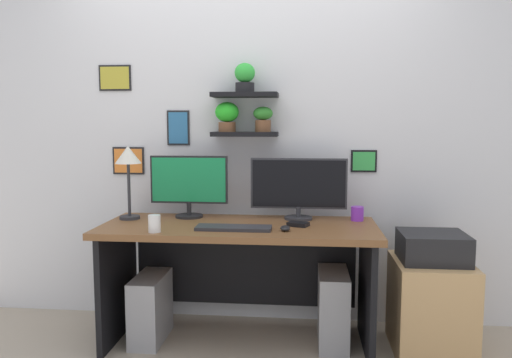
% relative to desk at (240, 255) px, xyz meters
% --- Properties ---
extents(ground_plane, '(8.00, 8.00, 0.00)m').
position_rel_desk_xyz_m(ground_plane, '(0.00, -0.06, -0.54)').
color(ground_plane, tan).
extents(back_wall_assembly, '(4.40, 0.24, 2.70)m').
position_rel_desk_xyz_m(back_wall_assembly, '(-0.00, 0.38, 0.81)').
color(back_wall_assembly, silver).
rests_on(back_wall_assembly, ground).
extents(desk, '(1.68, 0.68, 0.75)m').
position_rel_desk_xyz_m(desk, '(0.00, 0.00, 0.00)').
color(desk, brown).
rests_on(desk, ground).
extents(monitor_left, '(0.51, 0.18, 0.41)m').
position_rel_desk_xyz_m(monitor_left, '(-0.36, 0.16, 0.43)').
color(monitor_left, black).
rests_on(monitor_left, desk).
extents(monitor_right, '(0.62, 0.18, 0.39)m').
position_rel_desk_xyz_m(monitor_right, '(0.36, 0.16, 0.42)').
color(monitor_right, '#2D2D33').
rests_on(monitor_right, desk).
extents(keyboard, '(0.44, 0.14, 0.02)m').
position_rel_desk_xyz_m(keyboard, '(-0.01, -0.20, 0.22)').
color(keyboard, '#2D2D33').
rests_on(keyboard, desk).
extents(computer_mouse, '(0.06, 0.09, 0.03)m').
position_rel_desk_xyz_m(computer_mouse, '(0.29, -0.20, 0.22)').
color(computer_mouse, black).
rests_on(computer_mouse, desk).
extents(desk_lamp, '(0.17, 0.17, 0.47)m').
position_rel_desk_xyz_m(desk_lamp, '(-0.73, 0.06, 0.58)').
color(desk_lamp, '#2D2D33').
rests_on(desk_lamp, desk).
extents(coffee_mug, '(0.08, 0.08, 0.09)m').
position_rel_desk_xyz_m(coffee_mug, '(0.73, 0.15, 0.25)').
color(coffee_mug, purple).
rests_on(coffee_mug, desk).
extents(pen_cup, '(0.07, 0.07, 0.10)m').
position_rel_desk_xyz_m(pen_cup, '(-0.45, -0.32, 0.26)').
color(pen_cup, white).
rests_on(pen_cup, desk).
extents(scissors_tray, '(0.14, 0.12, 0.02)m').
position_rel_desk_xyz_m(scissors_tray, '(0.36, -0.06, 0.22)').
color(scissors_tray, black).
rests_on(scissors_tray, desk).
extents(drawer_cabinet, '(0.44, 0.50, 0.55)m').
position_rel_desk_xyz_m(drawer_cabinet, '(1.16, -0.06, -0.27)').
color(drawer_cabinet, tan).
rests_on(drawer_cabinet, ground).
extents(printer, '(0.38, 0.34, 0.17)m').
position_rel_desk_xyz_m(printer, '(1.16, -0.06, 0.10)').
color(printer, black).
rests_on(printer, drawer_cabinet).
extents(computer_tower_left, '(0.18, 0.40, 0.42)m').
position_rel_desk_xyz_m(computer_tower_left, '(-0.56, -0.07, -0.33)').
color(computer_tower_left, '#99999E').
rests_on(computer_tower_left, ground).
extents(computer_tower_right, '(0.18, 0.40, 0.46)m').
position_rel_desk_xyz_m(computer_tower_right, '(0.58, -0.02, -0.31)').
color(computer_tower_right, '#99999E').
rests_on(computer_tower_right, ground).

